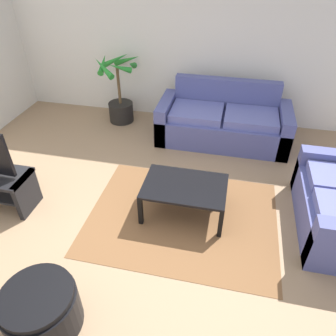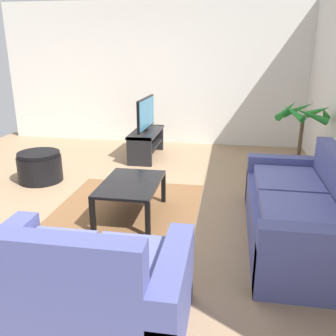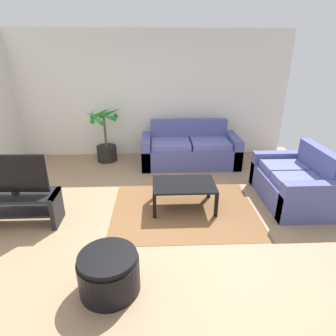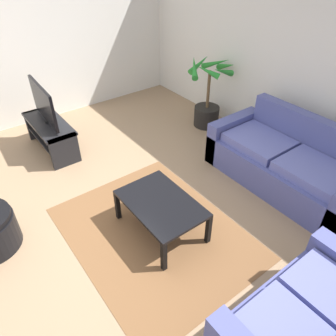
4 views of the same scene
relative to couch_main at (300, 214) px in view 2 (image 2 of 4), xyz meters
name	(u,v)px [view 2 (image 2 of 4)]	position (x,y,z in m)	size (l,w,h in m)	color
ground_plane	(106,197)	(-0.79, -2.28, -0.30)	(6.60, 6.60, 0.00)	#937556
wall_left	(152,74)	(-3.79, -2.28, 1.05)	(0.06, 6.00, 2.70)	silver
couch_main	(300,214)	(0.00, 0.00, 0.00)	(2.03, 0.90, 0.90)	#4C518C
couch_loveseat	(82,291)	(1.49, -1.66, 0.00)	(0.90, 1.42, 0.90)	#4C518C
tv_stand	(146,140)	(-2.65, -2.15, 0.01)	(1.10, 0.45, 0.47)	black
tv	(146,114)	(-2.65, -2.15, 0.48)	(0.95, 0.10, 0.58)	black
coffee_table	(131,187)	(-0.30, -1.80, 0.06)	(0.95, 0.64, 0.41)	black
area_rug	(123,215)	(-0.30, -1.90, -0.30)	(2.20, 1.70, 0.01)	brown
potted_palm	(300,152)	(-1.81, 0.28, 0.14)	(0.75, 0.79, 1.17)	black
ottoman	(40,167)	(-1.22, -3.41, -0.09)	(0.63, 0.63, 0.43)	black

